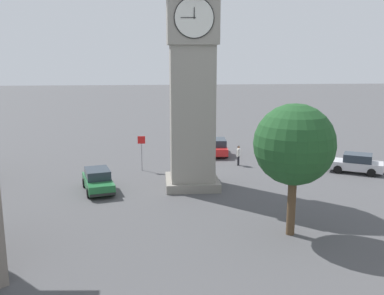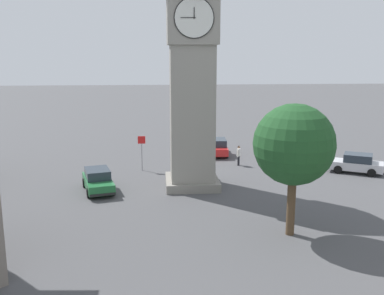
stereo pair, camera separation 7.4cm
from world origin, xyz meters
name	(u,v)px [view 1 (the left image)]	position (x,y,z in m)	size (l,w,h in m)	color
ground_plane	(192,186)	(0.00, 0.00, 0.00)	(200.00, 200.00, 0.00)	#4C4C4F
clock_tower	(192,31)	(0.00, 0.00, 10.69)	(4.48, 4.48, 18.39)	gray
car_blue_kerb	(217,147)	(-3.09, -9.66, 0.76)	(1.96, 4.20, 1.53)	red
car_silver_kerb	(356,163)	(-13.20, -2.62, 0.76)	(4.44, 3.40, 1.53)	silver
car_red_corner	(98,180)	(6.52, 0.62, 0.76)	(2.70, 4.42, 1.53)	#236B38
pedestrian	(238,154)	(-4.37, -5.65, 1.01)	(0.36, 0.51, 1.69)	black
tree	(294,145)	(-4.46, 8.93, 4.79)	(4.14, 4.14, 6.89)	brown
road_sign	(142,147)	(3.68, -4.66, 1.90)	(0.60, 0.07, 2.80)	gray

